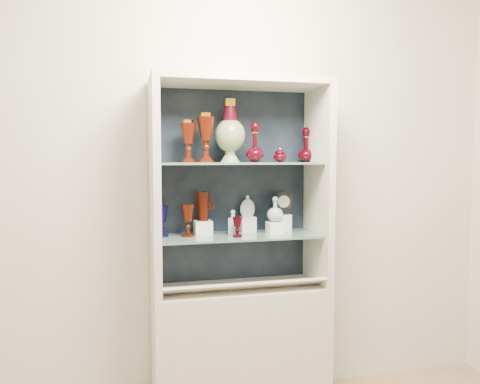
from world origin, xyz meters
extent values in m
cube|color=beige|center=(0.00, 1.75, 1.40)|extent=(3.50, 0.02, 2.80)
cube|color=beige|center=(0.00, 1.53, 0.38)|extent=(1.00, 0.40, 0.75)
cube|color=black|center=(0.00, 1.72, 1.32)|extent=(0.98, 0.02, 1.15)
cube|color=beige|center=(-0.48, 1.53, 1.32)|extent=(0.04, 0.40, 1.15)
cube|color=beige|center=(0.48, 1.53, 1.32)|extent=(0.04, 0.40, 1.15)
cube|color=beige|center=(0.00, 1.53, 1.92)|extent=(1.00, 0.40, 0.04)
cube|color=slate|center=(0.00, 1.55, 1.04)|extent=(0.92, 0.34, 0.01)
cube|color=slate|center=(0.00, 1.55, 1.46)|extent=(0.92, 0.34, 0.01)
cube|color=beige|center=(0.00, 1.42, 0.78)|extent=(0.92, 0.17, 0.09)
cube|color=white|center=(0.32, 1.42, 0.80)|extent=(0.10, 0.06, 0.03)
cube|color=white|center=(0.06, 1.42, 0.80)|extent=(0.10, 0.06, 0.03)
cube|color=white|center=(-0.29, 1.42, 0.80)|extent=(0.10, 0.06, 0.03)
cube|color=white|center=(-0.08, 1.42, 0.80)|extent=(0.10, 0.06, 0.03)
cube|color=silver|center=(-0.20, 1.61, 1.09)|extent=(0.10, 0.10, 0.08)
cube|color=silver|center=(0.08, 1.66, 1.09)|extent=(0.09, 0.09, 0.09)
cube|color=silver|center=(0.21, 1.54, 1.08)|extent=(0.09, 0.09, 0.07)
cube|color=silver|center=(0.30, 1.63, 1.10)|extent=(0.08, 0.08, 0.10)
camera|label=1|loc=(-0.64, -1.05, 1.50)|focal=35.00mm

